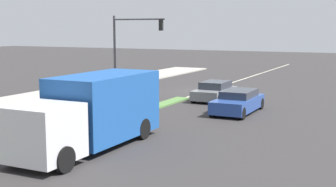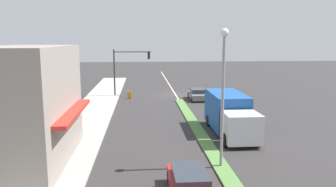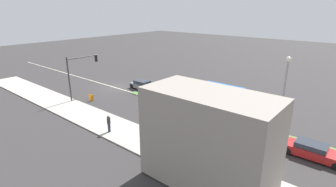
{
  "view_description": "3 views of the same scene",
  "coord_description": "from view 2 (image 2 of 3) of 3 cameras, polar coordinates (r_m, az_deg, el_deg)",
  "views": [
    {
      "loc": [
        -12.98,
        32.55,
        4.75
      ],
      "look_at": [
        -1.62,
        9.57,
        1.15
      ],
      "focal_mm": 50.0,
      "sensor_mm": 36.0,
      "label": 1
    },
    {
      "loc": [
        4.26,
        40.73,
        6.9
      ],
      "look_at": [
        1.76,
        10.03,
        1.8
      ],
      "focal_mm": 35.0,
      "sensor_mm": 36.0,
      "label": 2
    },
    {
      "loc": [
        23.74,
        30.41,
        11.49
      ],
      "look_at": [
        1.36,
        11.63,
        1.84
      ],
      "focal_mm": 28.0,
      "sensor_mm": 36.0,
      "label": 3
    }
  ],
  "objects": [
    {
      "name": "suv_grey",
      "position": [
        38.01,
        5.2,
        -0.17
      ],
      "size": [
        1.86,
        3.95,
        1.26
      ],
      "color": "slate",
      "rests_on": "ground"
    },
    {
      "name": "warning_aframe_sign",
      "position": [
        38.92,
        -6.76,
        -0.25
      ],
      "size": [
        0.45,
        0.53,
        0.84
      ],
      "color": "orange",
      "rests_on": "ground"
    },
    {
      "name": "pedestrian",
      "position": [
        30.38,
        -15.35,
        -2.1
      ],
      "size": [
        0.34,
        0.34,
        1.71
      ],
      "color": "#282D42",
      "rests_on": "sidewalk_right"
    },
    {
      "name": "hatchback_red",
      "position": [
        14.84,
        3.92,
        -15.76
      ],
      "size": [
        1.76,
        4.24,
        1.22
      ],
      "color": "#AD1E1E",
      "rests_on": "ground"
    },
    {
      "name": "coupe_blue",
      "position": [
        35.08,
        10.74,
        -1.07
      ],
      "size": [
        1.88,
        4.49,
        1.28
      ],
      "color": "#284793",
      "rests_on": "ground"
    },
    {
      "name": "sidewalk_right",
      "position": [
        23.74,
        -16.11,
        -7.73
      ],
      "size": [
        4.0,
        73.0,
        0.12
      ],
      "primitive_type": "cube",
      "color": "#A8A399",
      "rests_on": "ground"
    },
    {
      "name": "lane_marking_center",
      "position": [
        41.53,
        1.3,
        -0.16
      ],
      "size": [
        0.16,
        60.0,
        0.01
      ],
      "primitive_type": "cube",
      "color": "beige",
      "rests_on": "ground"
    },
    {
      "name": "building_corner_store",
      "position": [
        19.43,
        -23.1,
        -1.94
      ],
      "size": [
        4.82,
        8.53,
        6.43
      ],
      "color": "gray",
      "rests_on": "sidewalk_right"
    },
    {
      "name": "street_lamp",
      "position": [
        17.36,
        9.59,
        2.25
      ],
      "size": [
        0.44,
        0.44,
        7.37
      ],
      "color": "gray",
      "rests_on": "median_strip"
    },
    {
      "name": "ground_plane",
      "position": [
        24.13,
        5.76,
        -7.26
      ],
      "size": [
        160.0,
        160.0,
        0.0
      ],
      "primitive_type": "plane",
      "color": "#333030"
    },
    {
      "name": "delivery_truck",
      "position": [
        24.69,
        10.65,
        -3.47
      ],
      "size": [
        2.44,
        7.5,
        2.87
      ],
      "color": "silver",
      "rests_on": "ground"
    },
    {
      "name": "traffic_signal_main",
      "position": [
        40.19,
        -7.33,
        5.04
      ],
      "size": [
        4.59,
        0.34,
        5.6
      ],
      "color": "#333338",
      "rests_on": "sidewalk_right"
    }
  ]
}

